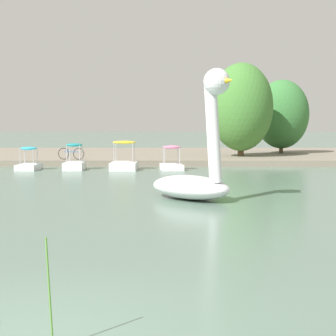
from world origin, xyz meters
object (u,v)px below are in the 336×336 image
Objects in this scene: pedal_boat_teal at (75,162)px; tree_willow_near_path at (241,107)px; swan_boat at (195,170)px; tree_willow_overhanging at (282,114)px; pedal_boat_pink at (172,163)px; bicycle_parked at (71,154)px; pedal_boat_cyan at (29,163)px; pedal_boat_yellow at (124,162)px.

pedal_boat_teal is 0.32× the size of tree_willow_near_path.
tree_willow_overhanging is (8.25, 23.41, 2.55)m from swan_boat.
tree_willow_near_path reaches higher than swan_boat.
tree_willow_overhanging is at bearing 49.71° from tree_willow_near_path.
bicycle_parked is (-6.49, 3.19, 0.36)m from pedal_boat_pink.
pedal_boat_teal is at bearing 2.66° from pedal_boat_cyan.
pedal_boat_cyan is at bearing -119.04° from bicycle_parked.
pedal_boat_teal is (-6.43, 11.74, -0.56)m from swan_boat.
tree_willow_overhanging is (4.01, 4.73, -0.36)m from tree_willow_near_path.
pedal_boat_yellow is 0.35× the size of tree_willow_near_path.
pedal_boat_pink is 1.03× the size of pedal_boat_cyan.
bicycle_parked is (-7.27, 14.84, -0.23)m from swan_boat.
pedal_boat_teal is at bearing 118.72° from swan_boat.
tree_willow_overhanging reaches higher than pedal_boat_teal.
swan_boat is 11.69m from pedal_boat_pink.
tree_willow_overhanging is at bearing 44.79° from pedal_boat_yellow.
pedal_boat_cyan reaches higher than bicycle_parked.
swan_boat is 16.52m from bicycle_parked.
pedal_boat_yellow reaches higher than bicycle_parked.
swan_boat is 0.72× the size of tree_willow_overhanging.
swan_boat is at bearing -61.28° from pedal_boat_teal.
pedal_boat_teal is at bearing -74.77° from bicycle_parked.
swan_boat is 13.39m from pedal_boat_teal.
pedal_boat_teal is 19.02m from tree_willow_overhanging.
swan_boat is 2.10× the size of pedal_boat_pink.
tree_willow_overhanging is (14.69, 11.68, 3.11)m from pedal_boat_teal.
pedal_boat_cyan is 15.47m from tree_willow_near_path.
bicycle_parked is at bearing 60.96° from pedal_boat_cyan.
tree_willow_near_path reaches higher than pedal_boat_yellow.
bicycle_parked is (-15.53, -8.58, -2.78)m from tree_willow_overhanging.
pedal_boat_pink is at bearing -127.55° from tree_willow_overhanging.
tree_willow_near_path is 12.54m from bicycle_parked.
pedal_boat_teal is (-5.64, 0.09, 0.03)m from pedal_boat_pink.
tree_willow_overhanging is at bearing 38.49° from pedal_boat_teal.
tree_willow_near_path is at bearing 33.05° from pedal_boat_teal.
pedal_boat_yellow is at bearing -138.13° from tree_willow_near_path.
pedal_boat_yellow reaches higher than pedal_boat_cyan.
tree_willow_near_path is (5.03, 7.03, 3.50)m from pedal_boat_pink.
swan_boat is at bearing -102.80° from tree_willow_near_path.
pedal_boat_cyan is (-5.53, -0.10, -0.05)m from pedal_boat_yellow.
pedal_boat_cyan is 3.70m from bicycle_parked.
pedal_boat_yellow is 1.33× the size of bicycle_parked.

